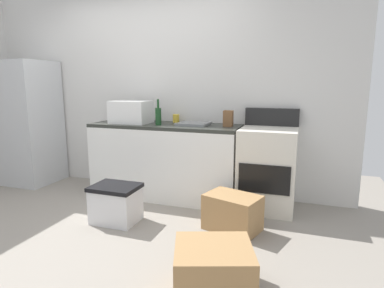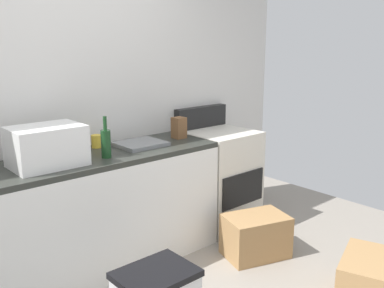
{
  "view_description": "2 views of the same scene",
  "coord_description": "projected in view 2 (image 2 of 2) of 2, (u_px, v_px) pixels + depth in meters",
  "views": [
    {
      "loc": [
        1.86,
        -2.34,
        1.38
      ],
      "look_at": [
        0.8,
        0.75,
        0.77
      ],
      "focal_mm": 30.34,
      "sensor_mm": 36.0,
      "label": 1
    },
    {
      "loc": [
        -1.21,
        -1.52,
        1.7
      ],
      "look_at": [
        0.89,
        0.87,
        0.94
      ],
      "focal_mm": 39.82,
      "sensor_mm": 36.0,
      "label": 2
    }
  ],
  "objects": [
    {
      "name": "coffee_mug",
      "position": [
        96.0,
        141.0,
        3.32
      ],
      "size": [
        0.08,
        0.08,
        0.1
      ],
      "primitive_type": "cylinder",
      "color": "gold",
      "rests_on": "kitchen_counter"
    },
    {
      "name": "microwave",
      "position": [
        47.0,
        146.0,
        2.81
      ],
      "size": [
        0.46,
        0.34,
        0.27
      ],
      "primitive_type": "cube",
      "color": "white",
      "rests_on": "kitchen_counter"
    },
    {
      "name": "cardboard_box_medium",
      "position": [
        256.0,
        236.0,
        3.45
      ],
      "size": [
        0.58,
        0.47,
        0.34
      ],
      "primitive_type": "cube",
      "rotation": [
        0.0,
        0.0,
        -0.31
      ],
      "color": "#A37A4C",
      "rests_on": "ground_plane"
    },
    {
      "name": "stove_oven",
      "position": [
        219.0,
        176.0,
        4.03
      ],
      "size": [
        0.6,
        0.61,
        1.1
      ],
      "color": "silver",
      "rests_on": "ground_plane"
    },
    {
      "name": "wine_bottle",
      "position": [
        106.0,
        143.0,
        3.01
      ],
      "size": [
        0.07,
        0.07,
        0.3
      ],
      "color": "#193F1E",
      "rests_on": "kitchen_counter"
    },
    {
      "name": "kitchen_counter",
      "position": [
        106.0,
        211.0,
        3.25
      ],
      "size": [
        1.8,
        0.6,
        0.9
      ],
      "color": "white",
      "rests_on": "ground_plane"
    },
    {
      "name": "wall_back",
      "position": [
        40.0,
        99.0,
        3.12
      ],
      "size": [
        5.0,
        0.1,
        2.6
      ],
      "primitive_type": "cube",
      "color": "silver",
      "rests_on": "ground_plane"
    },
    {
      "name": "sink_basin",
      "position": [
        140.0,
        144.0,
        3.38
      ],
      "size": [
        0.36,
        0.32,
        0.03
      ],
      "primitive_type": "cube",
      "color": "slate",
      "rests_on": "kitchen_counter"
    },
    {
      "name": "cardboard_box_large",
      "position": [
        378.0,
        283.0,
        2.79
      ],
      "size": [
        0.63,
        0.6,
        0.33
      ],
      "primitive_type": "cube",
      "rotation": [
        0.0,
        0.0,
        0.34
      ],
      "color": "#A37A4C",
      "rests_on": "ground_plane"
    },
    {
      "name": "knife_block",
      "position": [
        179.0,
        128.0,
        3.64
      ],
      "size": [
        0.1,
        0.1,
        0.18
      ],
      "primitive_type": "cube",
      "color": "brown",
      "rests_on": "kitchen_counter"
    }
  ]
}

